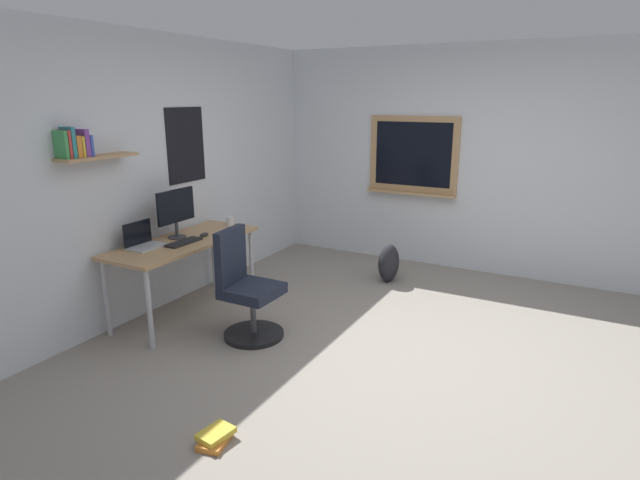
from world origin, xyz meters
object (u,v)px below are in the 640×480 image
Objects in this scene: monitor_primary at (176,210)px; book_stack_on_floor at (215,437)px; keyboard at (184,242)px; backpack at (389,263)px; laptop at (143,241)px; coffee_mug at (230,221)px; office_chair at (246,292)px; desk at (184,247)px; computer_mouse at (204,235)px.

monitor_primary is 1.82× the size of book_stack_on_floor.
keyboard is 2.31m from backpack.
coffee_mug is at bearing -9.93° from laptop.
laptop is 2.11m from book_stack_on_floor.
backpack is (1.89, -0.58, -0.19)m from office_chair.
monitor_primary is at bearing 139.00° from backpack.
office_chair reaches higher than coffee_mug.
backpack is (1.71, -1.49, -0.78)m from monitor_primary.
coffee_mug is (0.67, -0.03, 0.12)m from desk.
backpack is (1.83, -1.31, -0.52)m from keyboard.
coffee_mug is 2.67m from book_stack_on_floor.
keyboard is at bearing -134.46° from desk.
laptop is 2.66m from backpack.
computer_mouse is at bearing -173.87° from coffee_mug.
book_stack_on_floor is at bearing -177.83° from backpack.
office_chair is 2.57× the size of keyboard.
book_stack_on_floor is at bearing -123.14° from laptop.
monitor_primary reaches higher than desk.
desk is 0.86m from office_chair.
office_chair is 1.10m from monitor_primary.
desk is 16.71× the size of coffee_mug.
book_stack_on_floor is (-1.29, -0.70, -0.37)m from office_chair.
book_stack_on_floor is (-1.35, -1.43, -0.70)m from keyboard.
book_stack_on_floor is (-1.47, -1.61, -0.96)m from monitor_primary.
computer_mouse is at bearing -22.52° from laptop.
desk is 4.16× the size of keyboard.
desk is 14.78× the size of computer_mouse.
office_chair is 2.20× the size of backpack.
computer_mouse is at bearing -47.45° from monitor_primary.
laptop reaches higher than backpack.
book_stack_on_floor is at bearing -133.39° from keyboard.
computer_mouse is (0.28, 0.00, 0.01)m from keyboard.
backpack is at bearing -40.23° from computer_mouse.
book_stack_on_floor is (-1.63, -1.43, -0.71)m from computer_mouse.
computer_mouse is 0.47m from coffee_mug.
laptop is 0.44m from monitor_primary.
keyboard is (-0.12, -0.18, -0.26)m from monitor_primary.
computer_mouse reaches higher than book_stack_on_floor.
laptop is 0.36m from keyboard.
keyboard is 0.28m from computer_mouse.
monitor_primary reaches higher than coffee_mug.
office_chair is 1.51m from book_stack_on_floor.
laptop is at bearing 102.22° from office_chair.
backpack is at bearing 2.17° from book_stack_on_floor.
laptop is 0.67× the size of monitor_primary.
laptop is 0.72× the size of backpack.
backpack is (1.75, -1.39, -0.44)m from desk.
office_chair reaches higher than backpack.
keyboard reaches higher than desk.
backpack is at bearing -36.24° from laptop.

